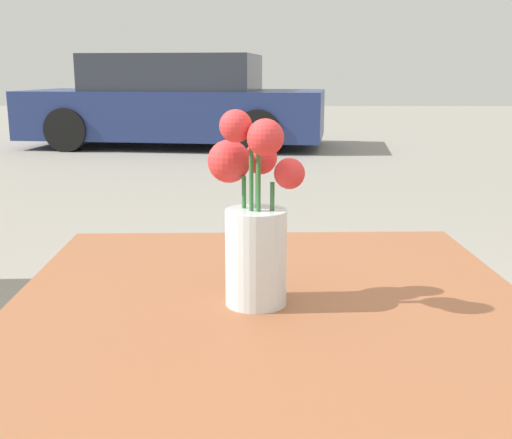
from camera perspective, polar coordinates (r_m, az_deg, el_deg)
table_front at (r=1.08m, az=1.39°, el=-12.26°), size 0.90×1.02×0.71m
flower_vase at (r=1.03m, az=-0.15°, el=-1.09°), size 0.16×0.14×0.32m
parked_car at (r=9.61m, az=-7.19°, el=10.21°), size 4.48×2.26×1.32m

